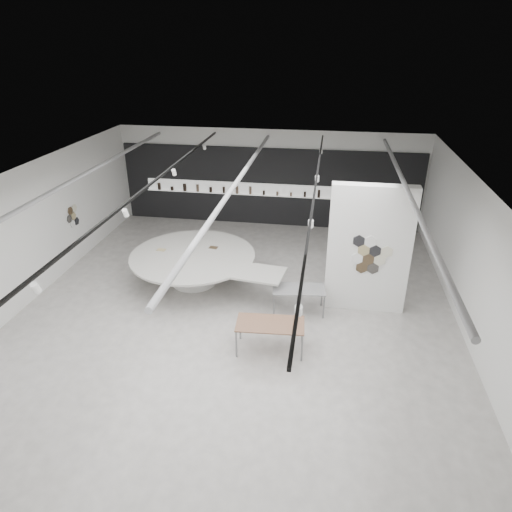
% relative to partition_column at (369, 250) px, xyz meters
% --- Properties ---
extents(room, '(12.02, 14.02, 3.82)m').
position_rel_partition_column_xyz_m(room, '(-3.59, -1.00, 0.27)').
color(room, '#BCB8B2').
rests_on(room, ground).
extents(back_wall_display, '(11.80, 0.27, 3.10)m').
position_rel_partition_column_xyz_m(back_wall_display, '(-3.58, 5.94, -0.26)').
color(back_wall_display, black).
rests_on(back_wall_display, ground).
extents(partition_column, '(2.20, 0.38, 3.60)m').
position_rel_partition_column_xyz_m(partition_column, '(0.00, 0.00, 0.00)').
color(partition_column, white).
rests_on(partition_column, ground).
extents(display_island, '(5.11, 4.32, 0.98)m').
position_rel_partition_column_xyz_m(display_island, '(-5.05, 0.62, -1.17)').
color(display_island, white).
rests_on(display_island, ground).
extents(sample_table_wood, '(1.68, 0.92, 0.77)m').
position_rel_partition_column_xyz_m(sample_table_wood, '(-2.34, -2.36, -1.09)').
color(sample_table_wood, brown).
rests_on(sample_table_wood, ground).
extents(sample_table_stone, '(1.50, 0.87, 0.74)m').
position_rel_partition_column_xyz_m(sample_table_stone, '(-1.79, -0.52, -1.13)').
color(sample_table_stone, gray).
rests_on(sample_table_stone, ground).
extents(kitchen_counter, '(1.85, 0.82, 1.42)m').
position_rel_partition_column_xyz_m(kitchen_counter, '(-0.09, 5.54, -1.29)').
color(kitchen_counter, white).
rests_on(kitchen_counter, ground).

